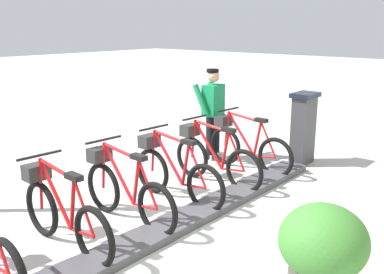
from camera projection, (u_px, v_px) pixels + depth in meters
name	position (u px, v px, depth m)	size (l,w,h in m)	color
ground_plane	(172.00, 230.00, 5.42)	(60.00, 60.00, 0.00)	#B6B9B2
dock_rail_base	(172.00, 226.00, 5.41)	(0.44, 6.26, 0.10)	#47474C
payment_kiosk	(303.00, 127.00, 7.87)	(0.36, 0.52, 1.28)	#38383D
bike_docked_0	(246.00, 145.00, 7.58)	(1.72, 0.54, 1.02)	black
bike_docked_1	(213.00, 157.00, 6.91)	(1.72, 0.54, 1.02)	black
bike_docked_2	(174.00, 171.00, 6.24)	(1.72, 0.54, 1.02)	black
bike_docked_3	(124.00, 189.00, 5.56)	(1.72, 0.54, 1.02)	black
bike_docked_4	(62.00, 212.00, 4.89)	(1.72, 0.54, 1.02)	black
worker_near_rack	(213.00, 110.00, 8.11)	(0.48, 0.65, 1.66)	white
planter_bush	(322.00, 253.00, 3.79)	(0.76, 0.76, 0.97)	#59544C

